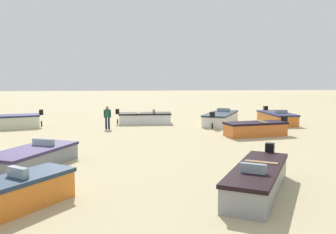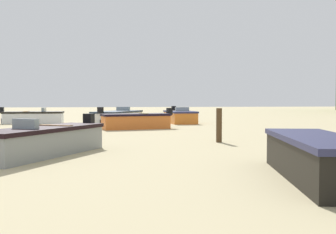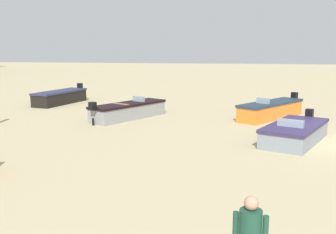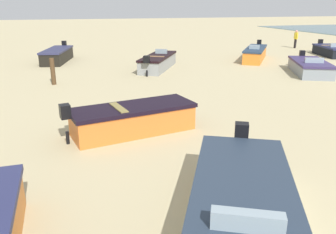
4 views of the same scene
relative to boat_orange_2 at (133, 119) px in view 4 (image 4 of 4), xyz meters
The scene contains 10 objects.
ground_plane 14.86m from the boat_orange_2, 64.23° to the right, with size 160.00×160.00×0.00m, color tan.
boat_orange_2 is the anchor object (origin of this frame).
boat_grey_3 11.12m from the boat_orange_2, 18.66° to the right, with size 4.75×3.47×1.17m.
boat_grey_4 13.36m from the boat_orange_2, 60.58° to the right, with size 4.43×3.26×1.07m.
boat_orange_5 16.35m from the boat_orange_2, 43.04° to the right, with size 4.66×3.85×1.22m.
boat_white_7 5.74m from the boat_orange_2, behind, with size 5.45×3.91×1.20m.
boat_black_8 15.38m from the boat_orange_2, ahead, with size 4.73×2.31×1.22m.
boat_black_10 21.70m from the boat_orange_2, 55.74° to the right, with size 4.08×2.40×1.08m.
mooring_post_near_water 8.22m from the boat_orange_2, 18.48° to the left, with size 0.23×0.23×1.33m, color #4A341F.
beach_walker_distant 25.18m from the boat_orange_2, 46.71° to the right, with size 0.53×0.42×1.62m.
Camera 4 is at (-16.52, 15.13, 3.89)m, focal length 36.45 mm.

